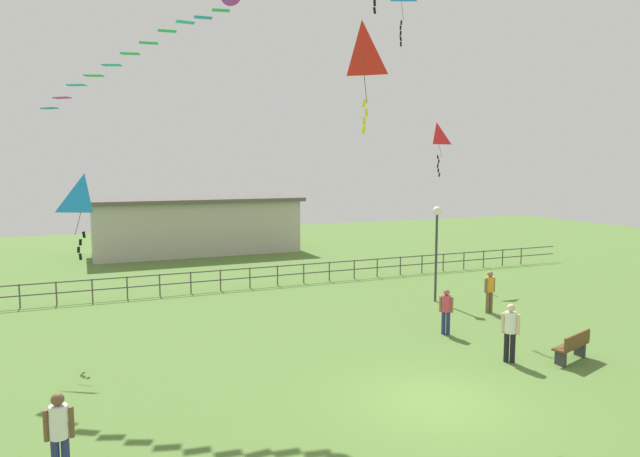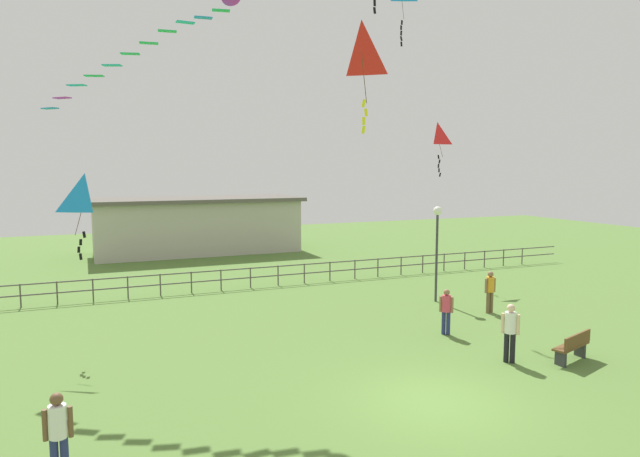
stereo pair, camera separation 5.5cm
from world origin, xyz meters
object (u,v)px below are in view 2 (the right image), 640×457
object	(u,v)px
lamppost	(437,232)
kite_4	(437,137)
park_bench	(573,346)
kite_3	(361,53)
person_3	(446,309)
streamer_kite	(213,3)
person_2	(58,431)
person_1	(490,289)
person_0	(510,329)
kite_2	(85,198)

from	to	relation	value
lamppost	kite_4	xyz separation A→B (m)	(3.10, 4.64, 4.16)
park_bench	kite_3	distance (m)	10.13
kite_3	kite_4	distance (m)	15.07
person_3	streamer_kite	size ratio (longest dim) A/B	0.26
park_bench	person_2	world-z (taller)	person_2
person_2	streamer_kite	bearing A→B (deg)	58.39
park_bench	person_1	bearing A→B (deg)	74.99
lamppost	park_bench	bearing A→B (deg)	-94.43
lamppost	person_0	xyz separation A→B (m)	(-2.31, -6.98, -1.94)
person_0	kite_3	size ratio (longest dim) A/B	0.65
lamppost	streamer_kite	xyz separation A→B (m)	(-9.42, -1.47, 7.63)
person_0	kite_2	xyz separation A→B (m)	(-10.95, 6.40, 3.65)
person_2	person_3	size ratio (longest dim) A/B	1.07
person_0	person_2	size ratio (longest dim) A/B	1.03
park_bench	kite_4	size ratio (longest dim) A/B	0.58
streamer_kite	person_0	bearing A→B (deg)	-37.77
person_2	person_3	distance (m)	12.44
lamppost	kite_3	distance (m)	10.94
person_0	person_3	world-z (taller)	person_0
person_0	person_3	distance (m)	2.95
person_2	kite_2	size ratio (longest dim) A/B	0.65
lamppost	person_1	xyz separation A→B (m)	(0.82, -2.36, -1.99)
lamppost	person_0	distance (m)	7.60
person_0	person_2	bearing A→B (deg)	-171.41
person_1	person_3	distance (m)	3.60
person_3	kite_2	size ratio (longest dim) A/B	0.61
kite_2	person_0	bearing A→B (deg)	-30.30
kite_2	person_2	bearing A→B (deg)	-94.42
kite_3	kite_4	world-z (taller)	kite_3
person_3	lamppost	bearing A→B (deg)	59.49
park_bench	person_2	bearing A→B (deg)	-175.31
lamppost	kite_3	world-z (taller)	kite_3
person_3	kite_2	xyz separation A→B (m)	(-10.89, 3.45, 3.74)
kite_2	kite_3	distance (m)	9.48
kite_3	kite_4	bearing A→B (deg)	48.24
person_3	kite_3	size ratio (longest dim) A/B	0.59
person_3	kite_2	world-z (taller)	kite_2
park_bench	streamer_kite	distance (m)	14.76
streamer_kite	kite_3	bearing A→B (deg)	-63.67
person_1	person_3	bearing A→B (deg)	-152.51
park_bench	person_0	world-z (taller)	person_0
lamppost	person_3	world-z (taller)	lamppost
kite_4	person_2	bearing A→B (deg)	-141.81
kite_4	park_bench	bearing A→B (deg)	-106.74
lamppost	person_1	distance (m)	3.20
person_1	kite_3	distance (m)	11.48
person_1	kite_2	distance (m)	14.67
person_0	person_3	size ratio (longest dim) A/B	1.11
streamer_kite	kite_2	bearing A→B (deg)	166.98
park_bench	person_2	size ratio (longest dim) A/B	0.94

